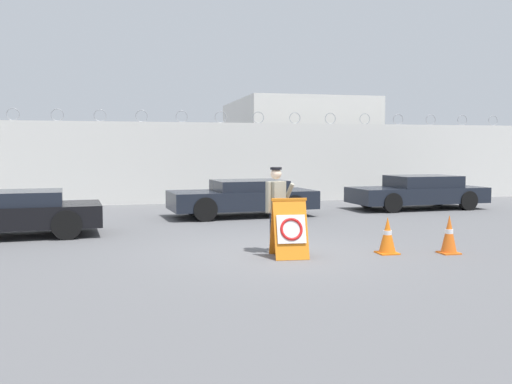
# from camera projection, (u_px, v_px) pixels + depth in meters

# --- Properties ---
(ground_plane) EXTENTS (90.00, 90.00, 0.00)m
(ground_plane) POSITION_uv_depth(u_px,v_px,m) (276.00, 252.00, 11.72)
(ground_plane) COLOR #5B5B5E
(perimeter_wall) EXTENTS (36.00, 0.30, 3.62)m
(perimeter_wall) POSITION_uv_depth(u_px,v_px,m) (202.00, 163.00, 22.42)
(perimeter_wall) COLOR silver
(perimeter_wall) RESTS_ON ground_plane
(building_block) EXTENTS (6.19, 7.84, 4.56)m
(building_block) POSITION_uv_depth(u_px,v_px,m) (295.00, 146.00, 29.37)
(building_block) COLOR silver
(building_block) RESTS_ON ground_plane
(barricade_sign) EXTENTS (0.72, 0.82, 1.17)m
(barricade_sign) POSITION_uv_depth(u_px,v_px,m) (289.00, 228.00, 11.14)
(barricade_sign) COLOR orange
(barricade_sign) RESTS_ON ground_plane
(security_guard) EXTENTS (0.66, 0.48, 1.75)m
(security_guard) POSITION_uv_depth(u_px,v_px,m) (276.00, 205.00, 11.63)
(security_guard) COLOR #232838
(security_guard) RESTS_ON ground_plane
(traffic_cone_near) EXTENTS (0.37, 0.37, 0.79)m
(traffic_cone_near) POSITION_uv_depth(u_px,v_px,m) (449.00, 234.00, 11.55)
(traffic_cone_near) COLOR orange
(traffic_cone_near) RESTS_ON ground_plane
(traffic_cone_mid) EXTENTS (0.40, 0.40, 0.75)m
(traffic_cone_mid) POSITION_uv_depth(u_px,v_px,m) (387.00, 236.00, 11.54)
(traffic_cone_mid) COLOR orange
(traffic_cone_mid) RESTS_ON ground_plane
(parked_car_front_coupe) EXTENTS (4.46, 2.22, 1.11)m
(parked_car_front_coupe) POSITION_uv_depth(u_px,v_px,m) (10.00, 213.00, 13.74)
(parked_car_front_coupe) COLOR black
(parked_car_front_coupe) RESTS_ON ground_plane
(parked_car_rear_sedan) EXTENTS (4.67, 2.29, 1.14)m
(parked_car_rear_sedan) POSITION_uv_depth(u_px,v_px,m) (243.00, 197.00, 17.97)
(parked_car_rear_sedan) COLOR black
(parked_car_rear_sedan) RESTS_ON ground_plane
(parked_car_far_side) EXTENTS (4.87, 2.18, 1.19)m
(parked_car_far_side) POSITION_uv_depth(u_px,v_px,m) (418.00, 192.00, 20.23)
(parked_car_far_side) COLOR black
(parked_car_far_side) RESTS_ON ground_plane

